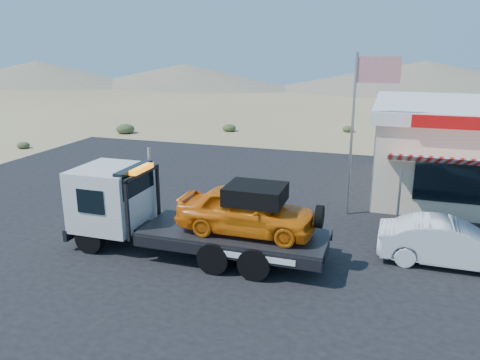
{
  "coord_description": "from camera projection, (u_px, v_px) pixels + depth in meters",
  "views": [
    {
      "loc": [
        6.0,
        -12.76,
        6.23
      ],
      "look_at": [
        0.94,
        2.85,
        1.5
      ],
      "focal_mm": 35.0,
      "sensor_mm": 36.0,
      "label": 1
    }
  ],
  "objects": [
    {
      "name": "distant_hills",
      "position": [
        281.0,
        76.0,
        67.94
      ],
      "size": [
        126.0,
        48.0,
        4.2
      ],
      "color": "#726B59",
      "rests_on": "ground"
    },
    {
      "name": "white_sedan",
      "position": [
        450.0,
        243.0,
        13.63
      ],
      "size": [
        4.05,
        1.41,
        1.34
      ],
      "primitive_type": "imported",
      "rotation": [
        0.0,
        0.0,
        1.57
      ],
      "color": "silver",
      "rests_on": "asphalt_lot"
    },
    {
      "name": "asphalt_lot",
      "position": [
        268.0,
        220.0,
        17.32
      ],
      "size": [
        32.0,
        24.0,
        0.02
      ],
      "primitive_type": "cube",
      "color": "black",
      "rests_on": "ground"
    },
    {
      "name": "flagpole",
      "position": [
        360.0,
        117.0,
        16.78
      ],
      "size": [
        1.55,
        0.1,
        6.0
      ],
      "color": "#99999E",
      "rests_on": "asphalt_lot"
    },
    {
      "name": "ground",
      "position": [
        185.0,
        245.0,
        15.17
      ],
      "size": [
        120.0,
        120.0,
        0.0
      ],
      "primitive_type": "plane",
      "color": "#8F7651",
      "rests_on": "ground"
    },
    {
      "name": "tow_truck",
      "position": [
        188.0,
        210.0,
        14.16
      ],
      "size": [
        7.92,
        2.35,
        2.65
      ],
      "color": "black",
      "rests_on": "asphalt_lot"
    },
    {
      "name": "desert_scrub",
      "position": [
        33.0,
        155.0,
        26.21
      ],
      "size": [
        23.76,
        32.98,
        0.72
      ],
      "color": "#314022",
      "rests_on": "ground"
    }
  ]
}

